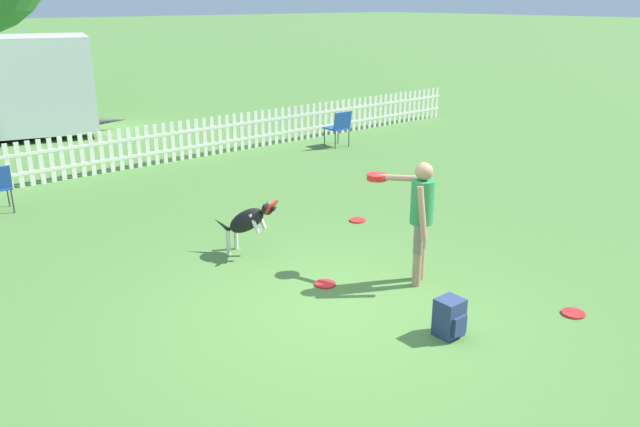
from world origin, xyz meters
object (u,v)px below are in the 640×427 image
object	(u,v)px
handler_person	(418,208)
leaping_dog	(248,221)
frisbee_near_dog	(325,284)
frisbee_near_handler	(358,220)
folding_chair_blue_left	(339,126)
backpack_on_grass	(450,318)
equipment_trailer	(2,86)
frisbee_midfield	(573,313)

from	to	relation	value
handler_person	leaping_dog	size ratio (longest dim) A/B	1.61
handler_person	frisbee_near_dog	distance (m)	1.47
handler_person	frisbee_near_handler	world-z (taller)	handler_person
handler_person	folding_chair_blue_left	world-z (taller)	handler_person
frisbee_near_handler	backpack_on_grass	bearing A→B (deg)	-117.19
leaping_dog	folding_chair_blue_left	distance (m)	6.79
leaping_dog	equipment_trailer	size ratio (longest dim) A/B	0.18
frisbee_near_dog	folding_chair_blue_left	world-z (taller)	folding_chair_blue_left
handler_person	leaping_dog	distance (m)	2.38
frisbee_near_handler	folding_chair_blue_left	xyz separation A→B (m)	(3.21, 4.18, 0.50)
handler_person	equipment_trailer	world-z (taller)	equipment_trailer
frisbee_near_dog	folding_chair_blue_left	size ratio (longest dim) A/B	0.30
leaping_dog	frisbee_near_dog	bearing A→B (deg)	69.05
folding_chair_blue_left	equipment_trailer	size ratio (longest dim) A/B	0.17
handler_person	frisbee_near_handler	distance (m)	2.49
handler_person	frisbee_midfield	distance (m)	2.11
frisbee_near_handler	backpack_on_grass	world-z (taller)	backpack_on_grass
handler_person	equipment_trailer	bearing A→B (deg)	68.92
leaping_dog	frisbee_midfield	distance (m)	4.24
frisbee_near_dog	backpack_on_grass	world-z (taller)	backpack_on_grass
frisbee_midfield	equipment_trailer	world-z (taller)	equipment_trailer
backpack_on_grass	equipment_trailer	size ratio (longest dim) A/B	0.08
frisbee_midfield	folding_chair_blue_left	world-z (taller)	folding_chair_blue_left
frisbee_near_handler	frisbee_near_dog	bearing A→B (deg)	-141.99
frisbee_near_handler	equipment_trailer	world-z (taller)	equipment_trailer
leaping_dog	handler_person	bearing A→B (deg)	90.33
frisbee_midfield	equipment_trailer	distance (m)	14.35
equipment_trailer	folding_chair_blue_left	bearing A→B (deg)	-30.69
handler_person	frisbee_near_dog	world-z (taller)	handler_person
folding_chair_blue_left	equipment_trailer	distance (m)	8.47
frisbee_near_dog	frisbee_midfield	xyz separation A→B (m)	(1.68, -2.35, 0.00)
frisbee_near_handler	frisbee_near_dog	xyz separation A→B (m)	(-1.90, -1.48, 0.00)
frisbee_near_handler	leaping_dog	bearing A→B (deg)	-178.37
leaping_dog	backpack_on_grass	xyz separation A→B (m)	(0.43, -3.18, -0.29)
folding_chair_blue_left	handler_person	bearing A→B (deg)	58.56
frisbee_near_handler	frisbee_midfield	size ratio (longest dim) A/B	1.00
backpack_on_grass	frisbee_near_dog	bearing A→B (deg)	97.42
frisbee_near_dog	frisbee_midfield	world-z (taller)	same
leaping_dog	frisbee_near_handler	size ratio (longest dim) A/B	3.71
frisbee_near_dog	folding_chair_blue_left	xyz separation A→B (m)	(5.10, 5.66, 0.50)
backpack_on_grass	folding_chair_blue_left	distance (m)	8.88
equipment_trailer	frisbee_near_handler	bearing A→B (deg)	-60.14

